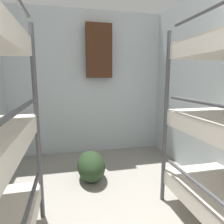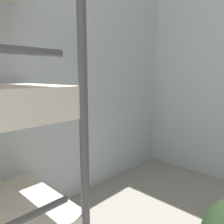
{
  "view_description": "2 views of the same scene",
  "coord_description": "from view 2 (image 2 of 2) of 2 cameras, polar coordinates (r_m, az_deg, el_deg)",
  "views": [
    {
      "loc": [
        -0.37,
        0.47,
        1.35
      ],
      "look_at": [
        0.04,
        2.28,
        1.04
      ],
      "focal_mm": 32.0,
      "sensor_mm": 36.0,
      "label": 1
    },
    {
      "loc": [
        0.17,
        1.71,
        1.08
      ],
      "look_at": [
        -0.81,
        2.74,
        0.85
      ],
      "focal_mm": 35.0,
      "sensor_mm": 36.0,
      "label": 2
    }
  ],
  "objects": []
}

